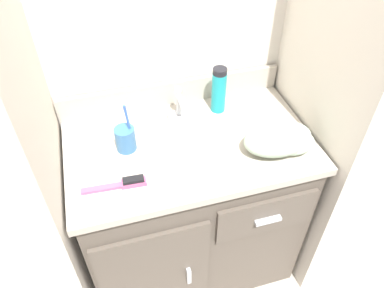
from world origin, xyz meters
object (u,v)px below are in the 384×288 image
at_px(toothbrush_cup, 126,138).
at_px(hand_towel, 281,139).
at_px(hairbrush, 124,184).
at_px(shaving_cream_can, 219,90).

xyz_separation_m(toothbrush_cup, hand_towel, (0.52, -0.15, -0.00)).
bearing_deg(toothbrush_cup, hand_towel, -16.43).
height_order(hairbrush, hand_towel, hand_towel).
distance_m(hairbrush, hand_towel, 0.56).
bearing_deg(hand_towel, toothbrush_cup, 163.57).
relative_size(hairbrush, hand_towel, 0.82).
bearing_deg(shaving_cream_can, toothbrush_cup, -162.22).
height_order(shaving_cream_can, hand_towel, shaving_cream_can).
xyz_separation_m(toothbrush_cup, hairbrush, (-0.04, -0.17, -0.04)).
relative_size(toothbrush_cup, hand_towel, 0.79).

